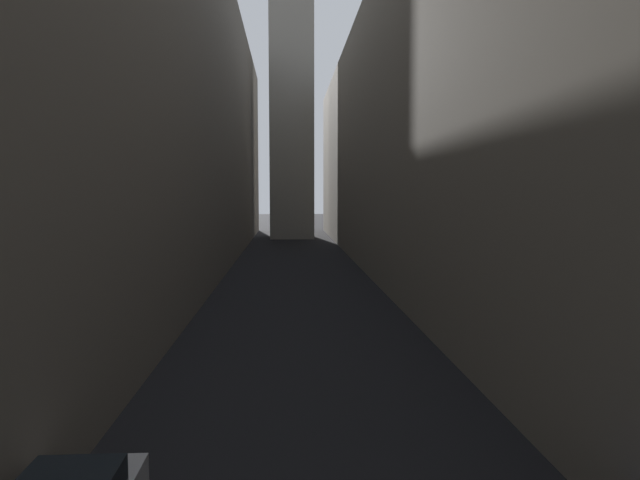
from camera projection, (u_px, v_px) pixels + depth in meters
ground_plane at (297, 282)px, 40.45m from camera, size 264.00×264.00×0.00m
building_block_left at (136, 106)px, 40.72m from camera, size 12.11×108.00×25.31m
building_block_right at (448, 131)px, 42.18m from camera, size 11.85×108.00×21.98m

